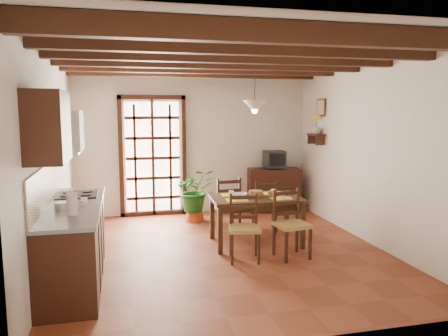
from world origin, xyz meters
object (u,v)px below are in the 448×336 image
object	(u,v)px
chair_near_right	(291,236)
chair_far_left	(226,215)
chair_near_left	(244,240)
sideboard	(274,190)
kitchen_counter	(74,241)
dining_table	(256,203)
pendant_lamp	(255,105)
crt_tv	(274,159)
potted_plant	(195,190)
chair_far_right	(265,215)

from	to	relation	value
chair_near_right	chair_far_left	world-z (taller)	chair_far_left
chair_near_left	sideboard	size ratio (longest dim) A/B	0.88
chair_far_left	sideboard	bearing A→B (deg)	-140.62
kitchen_counter	dining_table	size ratio (longest dim) A/B	1.64
chair_near_left	sideboard	bearing A→B (deg)	73.32
kitchen_counter	pendant_lamp	distance (m)	3.13
kitchen_counter	chair_near_left	bearing A→B (deg)	5.33
chair_near_right	pendant_lamp	bearing A→B (deg)	101.94
crt_tv	potted_plant	distance (m)	1.78
potted_plant	pendant_lamp	size ratio (longest dim) A/B	2.38
sideboard	kitchen_counter	bearing A→B (deg)	-133.76
dining_table	chair_near_left	size ratio (longest dim) A/B	1.55
chair_far_right	kitchen_counter	bearing A→B (deg)	36.68
chair_far_right	crt_tv	size ratio (longest dim) A/B	2.17
kitchen_counter	chair_near_left	distance (m)	2.16
sideboard	chair_far_right	bearing A→B (deg)	-108.42
dining_table	kitchen_counter	bearing A→B (deg)	-158.02
chair_near_right	pendant_lamp	world-z (taller)	pendant_lamp
crt_tv	chair_near_right	bearing A→B (deg)	-103.80
potted_plant	kitchen_counter	bearing A→B (deg)	-127.42
dining_table	pendant_lamp	size ratio (longest dim) A/B	1.62
chair_near_left	chair_far_right	xyz separation A→B (m)	(0.73, 1.32, -0.01)
crt_tv	dining_table	bearing A→B (deg)	-115.90
potted_plant	sideboard	bearing A→B (deg)	14.05
chair_far_left	crt_tv	size ratio (longest dim) A/B	2.38
kitchen_counter	chair_near_right	size ratio (longest dim) A/B	2.43
potted_plant	chair_near_left	bearing A→B (deg)	-82.17
chair_near_right	sideboard	xyz separation A→B (m)	(0.71, 2.66, 0.14)
kitchen_counter	chair_near_left	xyz separation A→B (m)	(2.15, 0.20, -0.20)
kitchen_counter	chair_far_left	size ratio (longest dim) A/B	2.42
pendant_lamp	chair_far_left	bearing A→B (deg)	116.23
sideboard	pendant_lamp	distance (m)	2.68
kitchen_counter	crt_tv	xyz separation A→B (m)	(3.51, 2.82, 0.57)
chair_far_right	potted_plant	bearing A→B (deg)	-31.74
chair_near_right	sideboard	distance (m)	2.76
dining_table	crt_tv	xyz separation A→B (m)	(1.00, 1.96, 0.42)
chair_near_left	chair_far_right	world-z (taller)	chair_near_left
dining_table	sideboard	distance (m)	2.21
dining_table	chair_far_left	xyz separation A→B (m)	(-0.29, 0.69, -0.34)
kitchen_counter	chair_near_right	bearing A→B (deg)	3.38
chair_near_right	sideboard	size ratio (longest dim) A/B	0.92
chair_near_left	pendant_lamp	xyz separation A→B (m)	(0.37, 0.76, 1.80)
dining_table	chair_near_right	size ratio (longest dim) A/B	1.48
chair_far_right	crt_tv	bearing A→B (deg)	-107.10
sideboard	potted_plant	bearing A→B (deg)	-158.54
dining_table	potted_plant	bearing A→B (deg)	116.47
chair_near_left	chair_far_left	world-z (taller)	chair_far_left
crt_tv	chair_far_left	bearing A→B (deg)	-134.51
kitchen_counter	chair_far_right	distance (m)	3.26
chair_far_left	sideboard	world-z (taller)	chair_far_left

